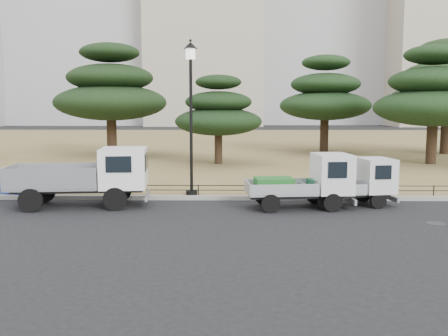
{
  "coord_description": "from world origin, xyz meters",
  "views": [
    {
      "loc": [
        0.3,
        -16.15,
        3.51
      ],
      "look_at": [
        0.0,
        2.0,
        1.3
      ],
      "focal_mm": 40.0,
      "sensor_mm": 36.0,
      "label": 1
    }
  ],
  "objects_px": {
    "street_lamp": "(191,93)",
    "truck_kei_front": "(307,181)",
    "truck_kei_rear": "(354,182)",
    "truck_large": "(88,174)",
    "tarp_pile": "(23,182)"
  },
  "relations": [
    {
      "from": "truck_kei_front",
      "to": "street_lamp",
      "type": "bearing_deg",
      "value": 150.71
    },
    {
      "from": "truck_kei_rear",
      "to": "street_lamp",
      "type": "height_order",
      "value": "street_lamp"
    },
    {
      "from": "truck_kei_rear",
      "to": "tarp_pile",
      "type": "distance_m",
      "value": 12.77
    },
    {
      "from": "truck_kei_rear",
      "to": "street_lamp",
      "type": "bearing_deg",
      "value": 157.95
    },
    {
      "from": "street_lamp",
      "to": "tarp_pile",
      "type": "height_order",
      "value": "street_lamp"
    },
    {
      "from": "truck_kei_rear",
      "to": "street_lamp",
      "type": "relative_size",
      "value": 0.59
    },
    {
      "from": "truck_kei_front",
      "to": "truck_kei_rear",
      "type": "bearing_deg",
      "value": 8.94
    },
    {
      "from": "truck_kei_rear",
      "to": "tarp_pile",
      "type": "height_order",
      "value": "truck_kei_rear"
    },
    {
      "from": "tarp_pile",
      "to": "truck_kei_rear",
      "type": "bearing_deg",
      "value": -7.59
    },
    {
      "from": "truck_large",
      "to": "tarp_pile",
      "type": "relative_size",
      "value": 2.55
    },
    {
      "from": "street_lamp",
      "to": "tarp_pile",
      "type": "relative_size",
      "value": 3.0
    },
    {
      "from": "street_lamp",
      "to": "truck_kei_front",
      "type": "bearing_deg",
      "value": -23.29
    },
    {
      "from": "truck_large",
      "to": "truck_kei_rear",
      "type": "xyz_separation_m",
      "value": [
        9.49,
        0.27,
        -0.31
      ]
    },
    {
      "from": "truck_kei_front",
      "to": "street_lamp",
      "type": "xyz_separation_m",
      "value": [
        -4.19,
        1.8,
        3.12
      ]
    },
    {
      "from": "truck_kei_rear",
      "to": "truck_large",
      "type": "bearing_deg",
      "value": 172.28
    }
  ]
}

